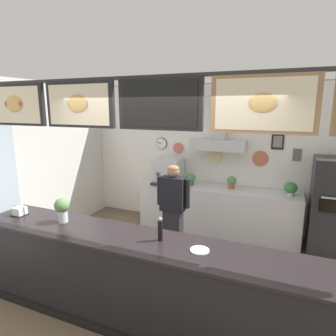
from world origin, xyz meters
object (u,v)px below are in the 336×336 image
object	(u,v)px
pizza_oven	(336,208)
shop_worker	(173,211)
potted_oregano	(232,182)
potted_basil	(191,178)
basil_vase	(62,209)
espresso_machine	(168,171)
pepper_grinder	(160,229)
potted_thyme	(291,188)
condiment_plate	(200,250)
napkin_holder	(20,211)

from	to	relation	value
pizza_oven	shop_worker	size ratio (longest dim) A/B	1.10
pizza_oven	potted_oregano	xyz separation A→B (m)	(-1.70, 0.19, 0.22)
potted_basil	basil_vase	xyz separation A→B (m)	(-0.77, -2.64, 0.15)
espresso_machine	shop_worker	bearing A→B (deg)	-64.03
potted_basil	pepper_grinder	distance (m)	2.70
pizza_oven	basil_vase	size ratio (longest dim) A/B	5.66
potted_oregano	potted_thyme	distance (m)	1.02
condiment_plate	napkin_holder	xyz separation A→B (m)	(-2.44, 0.01, 0.04)
potted_basil	pepper_grinder	world-z (taller)	pepper_grinder
potted_basil	basil_vase	distance (m)	2.76
pizza_oven	napkin_holder	distance (m)	4.70
pizza_oven	basil_vase	world-z (taller)	pizza_oven
shop_worker	basil_vase	world-z (taller)	shop_worker
potted_oregano	potted_basil	world-z (taller)	potted_oregano
shop_worker	pepper_grinder	size ratio (longest dim) A/B	5.98
espresso_machine	napkin_holder	world-z (taller)	espresso_machine
shop_worker	espresso_machine	distance (m)	1.54
shop_worker	potted_thyme	world-z (taller)	shop_worker
potted_oregano	condiment_plate	distance (m)	2.76
condiment_plate	pepper_grinder	xyz separation A→B (m)	(-0.45, 0.05, 0.12)
pizza_oven	espresso_machine	xyz separation A→B (m)	(-2.97, 0.12, 0.33)
shop_worker	condiment_plate	xyz separation A→B (m)	(0.81, -1.32, 0.17)
espresso_machine	pepper_grinder	xyz separation A→B (m)	(1.03, -2.63, 0.00)
basil_vase	pepper_grinder	world-z (taller)	basil_vase
condiment_plate	potted_basil	bearing A→B (deg)	110.21
pizza_oven	condiment_plate	world-z (taller)	pizza_oven
potted_oregano	condiment_plate	world-z (taller)	potted_oregano
basil_vase	condiment_plate	bearing A→B (deg)	-1.59
potted_oregano	potted_basil	distance (m)	0.78
basil_vase	pepper_grinder	xyz separation A→B (m)	(1.31, 0.01, -0.04)
espresso_machine	pepper_grinder	bearing A→B (deg)	-68.66
espresso_machine	potted_oregano	world-z (taller)	espresso_machine
pizza_oven	potted_basil	world-z (taller)	pizza_oven
pizza_oven	potted_oregano	bearing A→B (deg)	173.71
shop_worker	pepper_grinder	bearing A→B (deg)	105.12
napkin_holder	pepper_grinder	bearing A→B (deg)	1.32
espresso_machine	basil_vase	world-z (taller)	espresso_machine
potted_thyme	napkin_holder	bearing A→B (deg)	-140.32
pizza_oven	potted_thyme	world-z (taller)	pizza_oven
napkin_holder	pepper_grinder	distance (m)	1.99
espresso_machine	napkin_holder	size ratio (longest dim) A/B	3.31
pepper_grinder	potted_basil	bearing A→B (deg)	101.60
shop_worker	potted_oregano	bearing A→B (deg)	-113.71
shop_worker	potted_oregano	distance (m)	1.56
napkin_holder	espresso_machine	bearing A→B (deg)	70.16
potted_thyme	potted_basil	bearing A→B (deg)	-179.66
espresso_machine	condiment_plate	world-z (taller)	espresso_machine
espresso_machine	potted_thyme	world-z (taller)	espresso_machine
espresso_machine	potted_basil	bearing A→B (deg)	1.18
espresso_machine	potted_thyme	size ratio (longest dim) A/B	2.30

